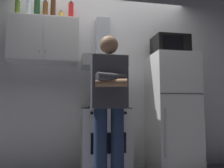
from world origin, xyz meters
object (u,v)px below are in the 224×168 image
bottle_rum_dark (53,10)px  bottle_spice_jar (61,17)px  refrigerator (172,112)px  bottle_beer_brown (45,10)px  stove_oven (105,141)px  bottle_vodka_clear (29,6)px  range_hood (103,55)px  bottle_wine_green (37,9)px  bottle_olive_oil (17,9)px  upper_cabinet (44,41)px  person_standing (109,104)px  cooking_pot (116,102)px  bottle_soda_red (71,12)px  microwave (170,46)px

bottle_rum_dark → bottle_spice_jar: 0.14m
refrigerator → bottle_beer_brown: size_ratio=6.07×
stove_oven → bottle_vodka_clear: size_ratio=2.67×
range_hood → bottle_wine_green: size_ratio=2.38×
bottle_vodka_clear → bottle_olive_oil: (-0.15, 0.00, -0.05)m
upper_cabinet → stove_oven: 1.55m
range_hood → bottle_vodka_clear: size_ratio=2.29×
stove_oven → person_standing: bearing=-94.7°
cooking_pot → bottle_rum_dark: bearing=162.7°
refrigerator → person_standing: 1.17m
bottle_soda_red → upper_cabinet: bearing=-174.2°
upper_cabinet → person_standing: (0.75, -0.73, -0.85)m
bottle_spice_jar → microwave: bearing=-4.8°
bottle_beer_brown → bottle_olive_oil: size_ratio=1.14×
bottle_beer_brown → person_standing: bearing=-44.3°
range_hood → bottle_spice_jar: (-0.59, 0.02, 0.52)m
range_hood → bottle_soda_red: (-0.46, 0.03, 0.59)m
bottle_soda_red → bottle_beer_brown: bearing=-174.5°
refrigerator → bottle_soda_red: 1.98m
person_standing → bottle_spice_jar: 1.53m
refrigerator → bottle_soda_red: size_ratio=5.43×
person_standing → bottle_olive_oil: size_ratio=7.08×
range_hood → bottle_olive_oil: size_ratio=3.24×
bottle_vodka_clear → bottle_soda_red: size_ratio=1.11×
range_hood → bottle_wine_green: bearing=178.3°
refrigerator → bottle_spice_jar: 2.03m
cooking_pot → stove_oven: bearing=137.5°
person_standing → bottle_beer_brown: bearing=135.7°
person_standing → bottle_rum_dark: 1.63m
stove_oven → microwave: size_ratio=1.82×
upper_cabinet → bottle_olive_oil: (-0.35, -0.03, 0.41)m
range_hood → microwave: size_ratio=1.56×
upper_cabinet → bottle_rum_dark: size_ratio=2.86×
cooking_pot → bottle_soda_red: bottle_soda_red is taller
bottle_wine_green → bottle_beer_brown: 0.12m
range_hood → cooking_pot: bearing=-62.1°
range_hood → cooking_pot: range_hood is taller
cooking_pot → bottle_olive_oil: size_ratio=1.34×
microwave → bottle_soda_red: bottle_soda_red is taller
person_standing → refrigerator: bearing=31.2°
microwave → refrigerator: bearing=-89.1°
microwave → bottle_rum_dark: 1.72m
cooking_pot → bottle_soda_red: 1.42m
cooking_pot → bottle_beer_brown: (-0.93, 0.25, 1.24)m
upper_cabinet → microwave: upper_cabinet is taller
cooking_pot → bottle_vodka_clear: size_ratio=0.95×
cooking_pot → bottle_olive_oil: 1.79m
bottle_rum_dark → cooking_pot: bearing=-17.3°
refrigerator → bottle_rum_dark: bearing=175.2°
bottle_wine_green → stove_oven: bearing=-9.5°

